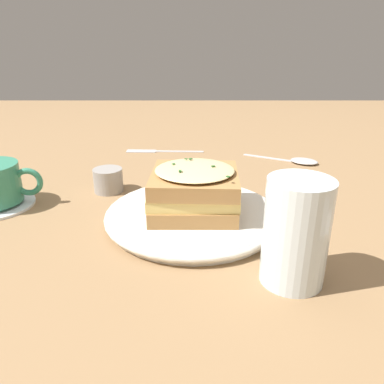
{
  "coord_description": "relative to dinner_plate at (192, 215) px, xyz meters",
  "views": [
    {
      "loc": [
        -0.02,
        -0.47,
        0.25
      ],
      "look_at": [
        -0.02,
        0.03,
        0.05
      ],
      "focal_mm": 35.0,
      "sensor_mm": 36.0,
      "label": 1
    }
  ],
  "objects": [
    {
      "name": "spoon",
      "position": [
        0.23,
        0.28,
        -0.01
      ],
      "size": [
        0.16,
        0.1,
        0.01
      ],
      "rotation": [
        0.0,
        0.0,
        4.22
      ],
      "color": "silver",
      "rests_on": "ground_plane"
    },
    {
      "name": "sandwich",
      "position": [
        0.0,
        -0.0,
        0.04
      ],
      "size": [
        0.13,
        0.13,
        0.07
      ],
      "rotation": [
        0.0,
        0.0,
        6.28
      ],
      "color": "#A37542",
      "rests_on": "dinner_plate"
    },
    {
      "name": "water_glass",
      "position": [
        0.11,
        -0.14,
        0.05
      ],
      "size": [
        0.07,
        0.07,
        0.12
      ],
      "primitive_type": "cylinder",
      "color": "silver",
      "rests_on": "ground_plane"
    },
    {
      "name": "ground_plane",
      "position": [
        0.02,
        -0.03,
        -0.01
      ],
      "size": [
        2.4,
        2.4,
        0.0
      ],
      "primitive_type": "plane",
      "color": "olive"
    },
    {
      "name": "condiment_pot",
      "position": [
        -0.15,
        0.12,
        0.01
      ],
      "size": [
        0.05,
        0.05,
        0.04
      ],
      "primitive_type": "cylinder",
      "color": "gray",
      "rests_on": "ground_plane"
    },
    {
      "name": "dinner_plate",
      "position": [
        0.0,
        0.0,
        0.0
      ],
      "size": [
        0.26,
        0.26,
        0.02
      ],
      "color": "silver",
      "rests_on": "ground_plane"
    },
    {
      "name": "fork",
      "position": [
        -0.09,
        0.37,
        -0.01
      ],
      "size": [
        0.18,
        0.02,
        0.0
      ],
      "rotation": [
        0.0,
        0.0,
        1.54
      ],
      "color": "silver",
      "rests_on": "ground_plane"
    }
  ]
}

